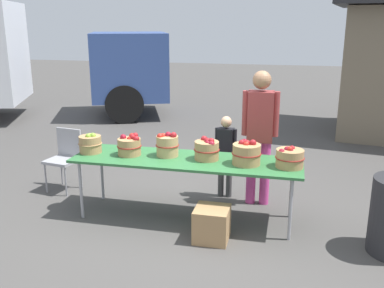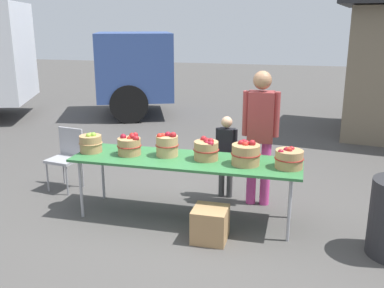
# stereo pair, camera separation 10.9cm
# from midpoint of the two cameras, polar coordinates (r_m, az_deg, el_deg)

# --- Properties ---
(ground_plane) EXTENTS (40.00, 40.00, 0.00)m
(ground_plane) POSITION_cam_midpoint_polar(r_m,az_deg,el_deg) (5.40, -1.32, -9.56)
(ground_plane) COLOR #474442
(market_table) EXTENTS (2.70, 0.76, 0.75)m
(market_table) POSITION_cam_midpoint_polar(r_m,az_deg,el_deg) (5.14, -1.37, -2.35)
(market_table) COLOR #2D6B38
(market_table) RESTS_ON ground
(apple_basket_green_0) EXTENTS (0.29, 0.29, 0.25)m
(apple_basket_green_0) POSITION_cam_midpoint_polar(r_m,az_deg,el_deg) (5.51, -13.72, 0.05)
(apple_basket_green_0) COLOR #A87F51
(apple_basket_green_0) RESTS_ON market_table
(apple_basket_red_0) EXTENTS (0.30, 0.30, 0.26)m
(apple_basket_red_0) POSITION_cam_midpoint_polar(r_m,az_deg,el_deg) (5.31, -8.77, -0.23)
(apple_basket_red_0) COLOR #A87F51
(apple_basket_red_0) RESTS_ON market_table
(apple_basket_red_1) EXTENTS (0.28, 0.28, 0.30)m
(apple_basket_red_1) POSITION_cam_midpoint_polar(r_m,az_deg,el_deg) (5.22, -3.85, -0.15)
(apple_basket_red_1) COLOR tan
(apple_basket_red_1) RESTS_ON market_table
(apple_basket_red_2) EXTENTS (0.30, 0.30, 0.27)m
(apple_basket_red_2) POSITION_cam_midpoint_polar(r_m,az_deg,el_deg) (5.08, 1.35, -0.71)
(apple_basket_red_2) COLOR #A87F51
(apple_basket_red_2) RESTS_ON market_table
(apple_basket_red_3) EXTENTS (0.34, 0.34, 0.29)m
(apple_basket_red_3) POSITION_cam_midpoint_polar(r_m,az_deg,el_deg) (4.94, 6.53, -1.24)
(apple_basket_red_3) COLOR #A87F51
(apple_basket_red_3) RESTS_ON market_table
(apple_basket_red_4) EXTENTS (0.32, 0.32, 0.24)m
(apple_basket_red_4) POSITION_cam_midpoint_polar(r_m,az_deg,el_deg) (4.92, 12.05, -1.77)
(apple_basket_red_4) COLOR #A87F51
(apple_basket_red_4) RESTS_ON market_table
(vendor_adult) EXTENTS (0.46, 0.24, 1.74)m
(vendor_adult) POSITION_cam_midpoint_polar(r_m,az_deg,el_deg) (5.54, 8.34, 2.13)
(vendor_adult) COLOR #CC3F8C
(vendor_adult) RESTS_ON ground
(child_customer) EXTENTS (0.29, 0.16, 1.12)m
(child_customer) POSITION_cam_midpoint_polar(r_m,az_deg,el_deg) (5.81, 3.89, -0.80)
(child_customer) COLOR #3F3F3F
(child_customer) RESTS_ON ground
(folding_chair) EXTENTS (0.46, 0.46, 0.86)m
(folding_chair) POSITION_cam_midpoint_polar(r_m,az_deg,el_deg) (6.39, -16.74, -1.33)
(folding_chair) COLOR #99999E
(folding_chair) RESTS_ON ground
(produce_crate) EXTENTS (0.37, 0.37, 0.37)m
(produce_crate) POSITION_cam_midpoint_polar(r_m,az_deg,el_deg) (4.82, 1.95, -10.44)
(produce_crate) COLOR #A87F51
(produce_crate) RESTS_ON ground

